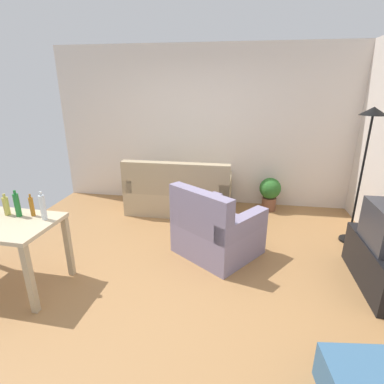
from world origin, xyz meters
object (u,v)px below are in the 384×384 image
at_px(tv_stand, 382,266).
at_px(potted_plant, 270,192).
at_px(bottle_amber, 32,206).
at_px(torchiere_lamp, 368,140).
at_px(bottle_squat, 6,206).
at_px(bottle_green, 17,205).
at_px(bottle_clear, 43,207).
at_px(storage_box, 358,380).
at_px(couch, 179,194).
at_px(armchair, 215,231).

xyz_separation_m(tv_stand, potted_plant, (-1.03, 1.97, 0.09)).
bearing_deg(bottle_amber, tv_stand, 7.17).
bearing_deg(torchiere_lamp, tv_stand, -90.00).
bearing_deg(bottle_squat, bottle_green, -5.21).
distance_m(torchiere_lamp, bottle_clear, 3.85).
distance_m(potted_plant, bottle_amber, 3.63).
xyz_separation_m(bottle_amber, bottle_clear, (0.18, -0.06, 0.03)).
relative_size(bottle_squat, bottle_green, 0.82).
bearing_deg(bottle_clear, potted_plant, 45.31).
xyz_separation_m(tv_stand, storage_box, (-0.67, -1.38, -0.09)).
bearing_deg(couch, armchair, 119.59).
bearing_deg(torchiere_lamp, couch, 165.63).
distance_m(couch, bottle_clear, 2.45).
relative_size(couch, bottle_clear, 5.75).
xyz_separation_m(bottle_squat, bottle_green, (0.14, -0.01, 0.03)).
xyz_separation_m(torchiere_lamp, potted_plant, (-1.03, 0.97, -1.08)).
relative_size(couch, tv_stand, 1.56).
relative_size(armchair, bottle_green, 4.27).
distance_m(couch, armchair, 1.48).
bearing_deg(couch, torchiere_lamp, 165.63).
distance_m(storage_box, bottle_green, 3.34).
bearing_deg(tv_stand, bottle_green, 97.44).
distance_m(armchair, storage_box, 2.10).
xyz_separation_m(storage_box, bottle_clear, (-2.82, 0.85, 0.74)).
bearing_deg(storage_box, tv_stand, 64.04).
bearing_deg(couch, bottle_squat, 56.80).
bearing_deg(storage_box, armchair, 123.32).
relative_size(torchiere_lamp, bottle_green, 6.32).
distance_m(armchair, bottle_clear, 1.98).
bearing_deg(bottle_clear, bottle_squat, 174.72).
distance_m(potted_plant, bottle_clear, 3.55).
height_order(torchiere_lamp, armchair, torchiere_lamp).
relative_size(storage_box, bottle_squat, 2.05).
relative_size(tv_stand, storage_box, 2.29).
distance_m(tv_stand, bottle_clear, 3.60).
bearing_deg(bottle_clear, torchiere_lamp, 23.62).
distance_m(tv_stand, storage_box, 1.54).
xyz_separation_m(tv_stand, bottle_clear, (-3.50, -0.53, 0.65)).
relative_size(potted_plant, armchair, 0.47).
bearing_deg(armchair, storage_box, 159.43).
bearing_deg(couch, bottle_clear, 66.62).
bearing_deg(armchair, bottle_squat, 57.82).
xyz_separation_m(potted_plant, bottle_squat, (-2.92, -2.45, 0.53)).
relative_size(storage_box, bottle_clear, 1.60).
height_order(potted_plant, storage_box, potted_plant).
relative_size(tv_stand, armchair, 0.90).
bearing_deg(armchair, torchiere_lamp, -124.60).
distance_m(torchiere_lamp, bottle_amber, 3.99).
height_order(couch, armchair, same).
height_order(couch, bottle_clear, bottle_clear).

